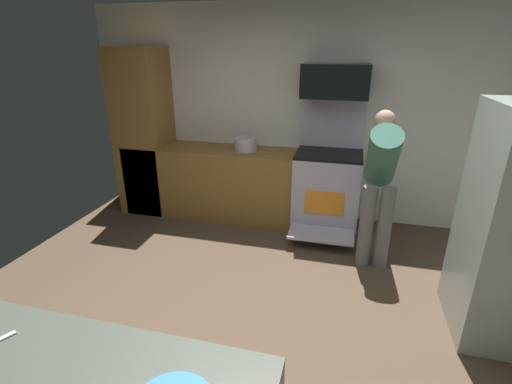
{
  "coord_description": "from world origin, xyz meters",
  "views": [
    {
      "loc": [
        0.7,
        -2.25,
        2.09
      ],
      "look_at": [
        0.04,
        0.3,
        1.05
      ],
      "focal_mm": 25.77,
      "sensor_mm": 36.0,
      "label": 1
    }
  ],
  "objects_px": {
    "person_cook": "(380,178)",
    "stock_pot": "(245,144)",
    "oven_range": "(327,188)",
    "microwave": "(335,81)"
  },
  "relations": [
    {
      "from": "person_cook",
      "to": "stock_pot",
      "type": "xyz_separation_m",
      "value": [
        -1.56,
        0.64,
        0.08
      ]
    },
    {
      "from": "person_cook",
      "to": "stock_pot",
      "type": "relative_size",
      "value": 5.53
    },
    {
      "from": "oven_range",
      "to": "person_cook",
      "type": "distance_m",
      "value": 0.91
    },
    {
      "from": "microwave",
      "to": "person_cook",
      "type": "xyz_separation_m",
      "value": [
        0.54,
        -0.72,
        -0.84
      ]
    },
    {
      "from": "oven_range",
      "to": "person_cook",
      "type": "bearing_deg",
      "value": -49.43
    },
    {
      "from": "oven_range",
      "to": "stock_pot",
      "type": "distance_m",
      "value": 1.12
    },
    {
      "from": "oven_range",
      "to": "microwave",
      "type": "xyz_separation_m",
      "value": [
        0.0,
        0.09,
        1.23
      ]
    },
    {
      "from": "microwave",
      "to": "stock_pot",
      "type": "distance_m",
      "value": 1.27
    },
    {
      "from": "microwave",
      "to": "person_cook",
      "type": "bearing_deg",
      "value": -53.27
    },
    {
      "from": "person_cook",
      "to": "oven_range",
      "type": "bearing_deg",
      "value": 130.57
    }
  ]
}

